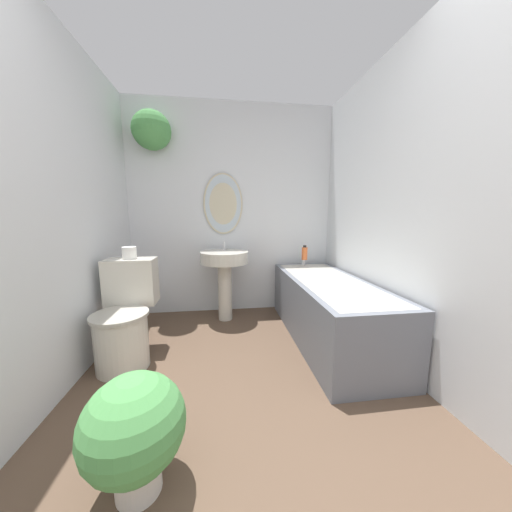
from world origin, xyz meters
TOP-DOWN VIEW (x-y plane):
  - wall_back at (-0.13, 2.70)m, footprint 2.44×0.39m
  - wall_left at (-1.19, 1.35)m, footprint 0.06×2.81m
  - wall_right at (1.19, 1.35)m, footprint 0.06×2.81m
  - toilet at (-0.90, 1.67)m, footprint 0.40×0.60m
  - pedestal_sink at (-0.12, 2.40)m, footprint 0.51×0.51m
  - bathtub at (0.82, 1.81)m, footprint 0.64×1.67m
  - shampoo_bottle at (0.80, 2.47)m, footprint 0.07×0.07m
  - potted_plant at (-0.51, 0.62)m, footprint 0.41×0.41m
  - toilet_paper_roll at (-0.90, 1.86)m, footprint 0.11×0.11m

SIDE VIEW (x-z plane):
  - potted_plant at x=-0.51m, z-range 0.04..0.55m
  - bathtub at x=0.82m, z-range -0.03..0.61m
  - toilet at x=-0.90m, z-range -0.04..0.74m
  - pedestal_sink at x=-0.12m, z-range 0.15..1.01m
  - shampoo_bottle at x=0.80m, z-range 0.63..0.80m
  - toilet_paper_roll at x=-0.90m, z-range 0.79..0.89m
  - wall_left at x=-1.19m, z-range 0.00..2.40m
  - wall_right at x=1.19m, z-range 0.00..2.40m
  - wall_back at x=-0.13m, z-range 0.12..2.52m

